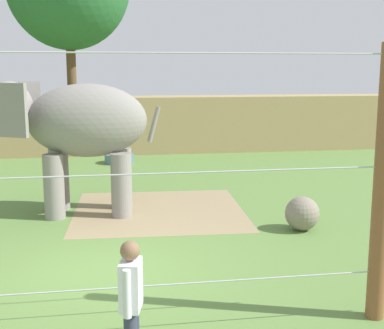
{
  "coord_description": "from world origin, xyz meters",
  "views": [
    {
      "loc": [
        0.09,
        -9.02,
        3.53
      ],
      "look_at": [
        1.98,
        2.6,
        1.4
      ],
      "focal_mm": 49.73,
      "sensor_mm": 36.0,
      "label": 1
    }
  ],
  "objects_px": {
    "water_tub": "(119,158)",
    "zookeeper": "(131,305)",
    "enrichment_ball": "(302,214)",
    "elephant": "(73,127)"
  },
  "relations": [
    {
      "from": "water_tub",
      "to": "zookeeper",
      "type": "bearing_deg",
      "value": -90.98
    },
    {
      "from": "enrichment_ball",
      "to": "elephant",
      "type": "bearing_deg",
      "value": 155.87
    },
    {
      "from": "zookeeper",
      "to": "water_tub",
      "type": "height_order",
      "value": "zookeeper"
    },
    {
      "from": "enrichment_ball",
      "to": "water_tub",
      "type": "bearing_deg",
      "value": 112.15
    },
    {
      "from": "enrichment_ball",
      "to": "zookeeper",
      "type": "bearing_deg",
      "value": -127.63
    },
    {
      "from": "enrichment_ball",
      "to": "water_tub",
      "type": "xyz_separation_m",
      "value": [
        -3.75,
        9.22,
        -0.2
      ]
    },
    {
      "from": "enrichment_ball",
      "to": "water_tub",
      "type": "height_order",
      "value": "enrichment_ball"
    },
    {
      "from": "zookeeper",
      "to": "water_tub",
      "type": "distance_m",
      "value": 14.43
    },
    {
      "from": "zookeeper",
      "to": "elephant",
      "type": "bearing_deg",
      "value": 97.65
    },
    {
      "from": "enrichment_ball",
      "to": "water_tub",
      "type": "relative_size",
      "value": 0.69
    }
  ]
}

